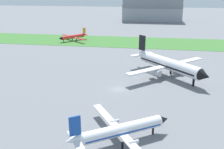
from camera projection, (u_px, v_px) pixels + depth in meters
The scene contains 6 objects.
ground_plane at pixel (118, 89), 71.25m from camera, with size 600.00×600.00×0.00m, color slate.
grass_taxiway_strip at pixel (135, 42), 131.11m from camera, with size 360.00×28.00×0.08m, color #3D7533.
airplane_midfield_jet at pixel (167, 64), 80.48m from camera, with size 24.98×25.58×11.22m.
airplane_foreground_turboprop at pixel (121, 130), 46.13m from camera, with size 18.49×21.09×7.28m.
airplane_taxiing_turboprop at pixel (73, 37), 133.93m from camera, with size 16.66×14.89×6.13m.
hangar_distant at pixel (152, 4), 211.92m from camera, with size 47.65×27.92×30.17m.
Camera 1 is at (8.83, -65.39, 27.25)m, focal length 40.91 mm.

